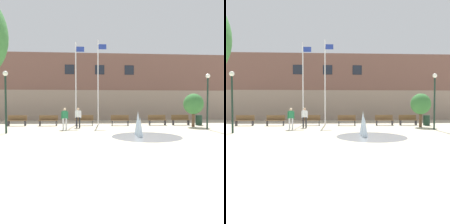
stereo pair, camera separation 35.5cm
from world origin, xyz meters
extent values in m
plane|color=#BCB299|center=(0.00, 0.00, 0.00)|extent=(100.00, 100.00, 0.00)
cube|color=gray|center=(0.00, 21.00, 1.78)|extent=(36.00, 6.00, 3.55)
cube|color=brown|center=(0.00, 21.00, 5.72)|extent=(36.00, 6.00, 4.34)
cube|color=#1E232D|center=(-3.50, 17.98, 5.94)|extent=(1.10, 0.06, 1.10)
cube|color=#1E232D|center=(0.00, 17.98, 5.94)|extent=(1.10, 0.06, 1.10)
cube|color=#1E232D|center=(3.50, 17.98, 5.94)|extent=(1.10, 0.06, 1.10)
cylinder|color=gray|center=(2.48, 4.43, 0.00)|extent=(3.98, 3.98, 0.01)
cone|color=silver|center=(2.09, 4.36, 0.57)|extent=(0.38, 0.38, 1.13)
cone|color=silver|center=(2.14, 5.22, 0.72)|extent=(0.43, 0.43, 1.45)
cube|color=#28282D|center=(-7.92, 11.42, 0.22)|extent=(0.06, 0.40, 0.44)
cube|color=#28282D|center=(-6.52, 11.42, 0.22)|extent=(0.06, 0.40, 0.44)
cube|color=brown|center=(-7.22, 11.42, 0.47)|extent=(1.60, 0.44, 0.05)
cube|color=brown|center=(-7.22, 11.62, 0.70)|extent=(1.60, 0.04, 0.42)
cube|color=#28282D|center=(-5.24, 11.30, 0.22)|extent=(0.06, 0.40, 0.44)
cube|color=#28282D|center=(-3.84, 11.30, 0.22)|extent=(0.06, 0.40, 0.44)
cube|color=brown|center=(-4.54, 11.30, 0.47)|extent=(1.60, 0.44, 0.05)
cube|color=brown|center=(-4.54, 11.50, 0.70)|extent=(1.60, 0.04, 0.42)
cube|color=#28282D|center=(-2.15, 11.40, 0.22)|extent=(0.06, 0.40, 0.44)
cube|color=#28282D|center=(-0.75, 11.40, 0.22)|extent=(0.06, 0.40, 0.44)
cube|color=brown|center=(-1.45, 11.40, 0.47)|extent=(1.60, 0.44, 0.05)
cube|color=brown|center=(-1.45, 11.60, 0.70)|extent=(1.60, 0.04, 0.42)
cube|color=#28282D|center=(0.98, 11.18, 0.22)|extent=(0.06, 0.40, 0.44)
cube|color=#28282D|center=(2.38, 11.18, 0.22)|extent=(0.06, 0.40, 0.44)
cube|color=brown|center=(1.68, 11.18, 0.47)|extent=(1.60, 0.44, 0.05)
cube|color=brown|center=(1.68, 11.38, 0.70)|extent=(1.60, 0.04, 0.42)
cube|color=#28282D|center=(4.33, 11.23, 0.22)|extent=(0.06, 0.40, 0.44)
cube|color=#28282D|center=(5.73, 11.23, 0.22)|extent=(0.06, 0.40, 0.44)
cube|color=brown|center=(5.03, 11.23, 0.47)|extent=(1.60, 0.44, 0.05)
cube|color=brown|center=(5.03, 11.43, 0.70)|extent=(1.60, 0.04, 0.42)
cube|color=#28282D|center=(6.48, 11.25, 0.22)|extent=(0.06, 0.40, 0.44)
cube|color=#28282D|center=(7.88, 11.25, 0.22)|extent=(0.06, 0.40, 0.44)
cube|color=brown|center=(7.18, 11.25, 0.47)|extent=(1.60, 0.44, 0.05)
cube|color=brown|center=(7.18, 11.45, 0.70)|extent=(1.60, 0.04, 0.42)
cylinder|color=silver|center=(-2.80, 8.26, 0.42)|extent=(0.12, 0.12, 0.84)
cylinder|color=silver|center=(-2.58, 8.26, 0.42)|extent=(0.12, 0.12, 0.84)
cube|color=#237547|center=(-2.69, 8.26, 1.11)|extent=(0.38, 0.29, 0.54)
sphere|color=beige|center=(-2.69, 8.26, 1.48)|extent=(0.21, 0.21, 0.21)
cylinder|color=#237547|center=(-2.90, 8.26, 1.05)|extent=(0.08, 0.08, 0.55)
cylinder|color=#237547|center=(-2.48, 8.26, 1.05)|extent=(0.08, 0.08, 0.55)
cylinder|color=#28282D|center=(-1.93, 9.52, 0.42)|extent=(0.12, 0.12, 0.84)
cylinder|color=#28282D|center=(-1.71, 9.52, 0.42)|extent=(0.12, 0.12, 0.84)
cube|color=white|center=(-1.82, 9.52, 1.11)|extent=(0.39, 0.37, 0.54)
sphere|color=tan|center=(-1.82, 9.52, 1.48)|extent=(0.21, 0.21, 0.21)
cylinder|color=white|center=(-2.03, 9.52, 1.05)|extent=(0.08, 0.08, 0.55)
cylinder|color=white|center=(-1.61, 9.52, 1.05)|extent=(0.08, 0.08, 0.55)
cylinder|color=silver|center=(-2.21, 11.87, 3.69)|extent=(0.10, 0.10, 7.38)
cube|color=#233893|center=(-1.81, 11.87, 6.76)|extent=(0.70, 0.02, 0.45)
cylinder|color=silver|center=(-0.23, 11.87, 3.82)|extent=(0.10, 0.10, 7.64)
cube|color=#233893|center=(0.17, 11.87, 7.01)|extent=(0.70, 0.02, 0.45)
cylinder|color=#192D23|center=(-6.10, 6.43, 1.82)|extent=(0.12, 0.12, 3.64)
sphere|color=white|center=(-6.10, 6.43, 3.80)|extent=(0.32, 0.32, 0.32)
cylinder|color=#192D23|center=(7.76, 7.66, 1.88)|extent=(0.12, 0.12, 3.77)
sphere|color=white|center=(7.76, 7.66, 3.93)|extent=(0.32, 0.32, 0.32)
cylinder|color=#193323|center=(8.73, 10.99, 0.45)|extent=(0.56, 0.56, 0.90)
cylinder|color=brown|center=(7.59, 9.61, 0.52)|extent=(0.24, 0.24, 1.05)
ellipsoid|color=#387538|center=(7.59, 9.61, 1.89)|extent=(1.59, 1.59, 1.69)
camera|label=1|loc=(-0.36, -7.81, 1.82)|focal=35.00mm
camera|label=2|loc=(0.00, -7.83, 1.82)|focal=35.00mm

